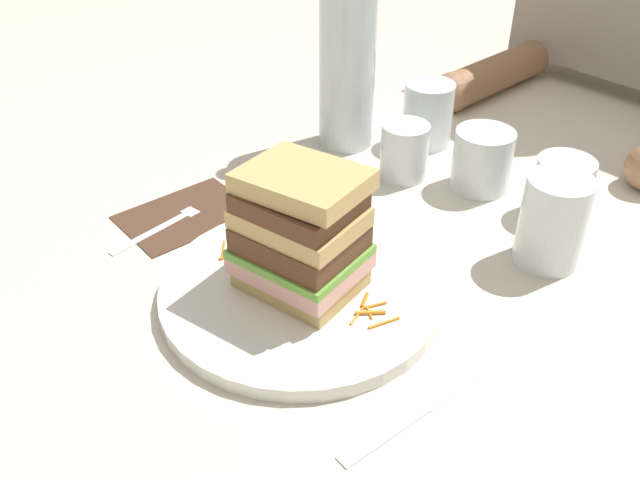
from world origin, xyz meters
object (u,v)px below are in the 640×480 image
Objects in this scene: empty_tumbler_1 at (428,114)px; empty_tumbler_3 at (404,151)px; empty_tumbler_0 at (482,160)px; knife at (423,407)px; water_bottle at (348,45)px; empty_tumbler_2 at (562,188)px; fork at (171,220)px; sandwich at (298,232)px; juice_glass at (552,224)px; main_plate at (299,289)px; napkin_dark at (185,214)px.

empty_tumbler_1 is 0.11m from empty_tumbler_3.
empty_tumbler_3 is at bearing -148.80° from empty_tumbler_0.
knife is 0.62× the size of water_bottle.
empty_tumbler_2 is (0.32, 0.06, -0.11)m from water_bottle.
fork is 0.40m from knife.
sandwich reaches higher than fork.
empty_tumbler_3 is (-0.24, 0.02, -0.01)m from juice_glass.
sandwich reaches higher than empty_tumbler_2.
empty_tumbler_1 is 0.24m from empty_tumbler_2.
main_plate is at bearing -112.49° from sandwich.
empty_tumbler_1 is (-0.13, 0.04, 0.01)m from empty_tumbler_0.
main_plate is 0.39m from empty_tumbler_1.
napkin_dark is 0.46× the size of water_bottle.
empty_tumbler_1 is (0.08, 0.09, -0.10)m from water_bottle.
empty_tumbler_3 is at bearing -5.72° from water_bottle.
empty_tumbler_3 is at bearing 69.00° from fork.
juice_glass reaches higher than empty_tumbler_3.
water_bottle reaches higher than main_plate.
empty_tumbler_2 reaches higher than napkin_dark.
empty_tumbler_1 is (-0.33, 0.39, 0.04)m from knife.
sandwich reaches higher than juice_glass.
juice_glass is at bearing 60.20° from sandwich.
napkin_dark is 0.30m from empty_tumbler_3.
empty_tumbler_2 is at bearing 49.95° from fork.
main_plate is 1.77× the size of fork.
empty_tumbler_1 is at bearing 156.52° from juice_glass.
juice_glass is at bearing 100.53° from knife.
fork is 0.44m from juice_glass.
sandwich is at bearing -69.14° from empty_tumbler_1.
water_bottle is at bearing 128.07° from sandwich.
knife is 0.27m from juice_glass.
empty_tumbler_1 is at bearing 173.21° from empty_tumbler_2.
main_plate reaches higher than knife.
main_plate is 0.21m from fork.
juice_glass is (-0.05, 0.26, 0.05)m from knife.
empty_tumbler_3 is at bearing 109.60° from main_plate.
empty_tumbler_2 is at bearing 73.95° from main_plate.
sandwich reaches higher than empty_tumbler_1.
sandwich reaches higher than knife.
main_plate is at bearing 173.79° from knife.
juice_glass is 1.39× the size of empty_tumbler_3.
empty_tumbler_0 is at bearing 31.20° from empty_tumbler_3.
juice_glass is (0.14, 0.24, -0.03)m from sandwich.
fork is at bearing -130.05° from empty_tumbler_2.
fork is 1.60× the size of juice_glass.
empty_tumbler_2 is (0.31, 0.34, 0.04)m from napkin_dark.
empty_tumbler_0 is (-0.15, 0.08, -0.01)m from juice_glass.
empty_tumbler_1 is (-0.28, 0.12, -0.00)m from juice_glass.
napkin_dark is at bearing -132.08° from empty_tumbler_2.
main_plate is 0.38m from water_bottle.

